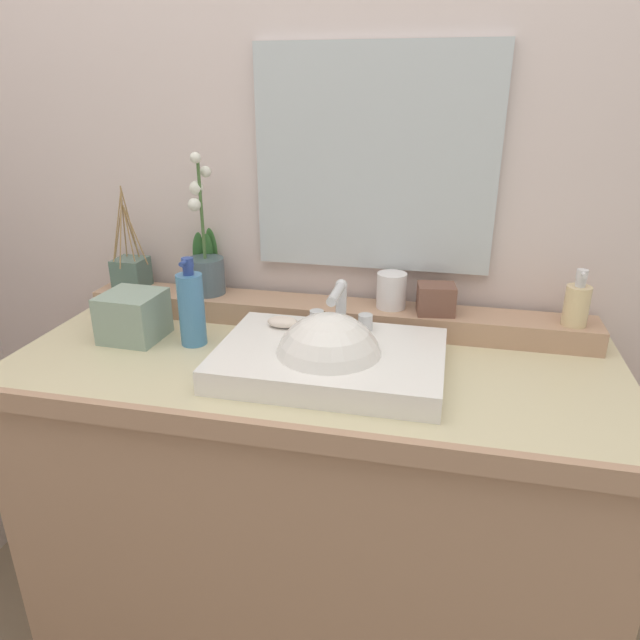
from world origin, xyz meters
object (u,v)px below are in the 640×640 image
object	(u,v)px
potted_plant	(205,263)
soap_dispenser	(577,304)
trinket_box	(436,299)
tissue_box	(133,316)
tumbler_cup	(391,290)
sink_basin	(329,363)
reed_diffuser	(131,272)
lotion_bottle	(191,308)
soap_bar	(283,322)

from	to	relation	value
potted_plant	soap_dispenser	xyz separation A→B (m)	(0.89, -0.02, -0.03)
potted_plant	trinket_box	world-z (taller)	potted_plant
tissue_box	tumbler_cup	bearing A→B (deg)	17.89
tumbler_cup	sink_basin	bearing A→B (deg)	-110.06
soap_dispenser	tissue_box	bearing A→B (deg)	-170.52
trinket_box	potted_plant	bearing A→B (deg)	170.09
sink_basin	potted_plant	size ratio (longest dim) A/B	1.31
reed_diffuser	lotion_bottle	distance (m)	0.32
soap_bar	tumbler_cup	world-z (taller)	tumbler_cup
soap_dispenser	tumbler_cup	world-z (taller)	soap_dispenser
soap_bar	soap_dispenser	size ratio (longest dim) A/B	0.54
soap_bar	lotion_bottle	bearing A→B (deg)	-174.08
trinket_box	lotion_bottle	bearing A→B (deg)	-170.46
soap_bar	soap_dispenser	bearing A→B (deg)	12.72
tumbler_cup	tissue_box	world-z (taller)	tumbler_cup
tumbler_cup	reed_diffuser	world-z (taller)	reed_diffuser
potted_plant	tissue_box	bearing A→B (deg)	-118.93
trinket_box	soap_bar	bearing A→B (deg)	-163.75
soap_bar	trinket_box	bearing A→B (deg)	24.30
soap_dispenser	trinket_box	bearing A→B (deg)	178.96
lotion_bottle	potted_plant	bearing A→B (deg)	103.02
trinket_box	lotion_bottle	world-z (taller)	lotion_bottle
tissue_box	trinket_box	bearing A→B (deg)	14.00
soap_bar	reed_diffuser	world-z (taller)	reed_diffuser
trinket_box	lotion_bottle	size ratio (longest dim) A/B	0.42
soap_dispenser	trinket_box	distance (m)	0.31
sink_basin	tumbler_cup	size ratio (longest dim) A/B	5.44
tumbler_cup	lotion_bottle	xyz separation A→B (m)	(-0.43, -0.19, -0.01)
reed_diffuser	tissue_box	size ratio (longest dim) A/B	2.05
reed_diffuser	tissue_box	world-z (taller)	reed_diffuser
soap_bar	trinket_box	world-z (taller)	trinket_box
soap_dispenser	trinket_box	world-z (taller)	soap_dispenser
sink_basin	potted_plant	xyz separation A→B (m)	(-0.38, 0.27, 0.11)
soap_bar	tissue_box	world-z (taller)	tissue_box
trinket_box	sink_basin	bearing A→B (deg)	-137.36
tumbler_cup	tissue_box	xyz separation A→B (m)	(-0.58, -0.19, -0.04)
sink_basin	soap_bar	world-z (taller)	sink_basin
potted_plant	trinket_box	size ratio (longest dim) A/B	4.13
sink_basin	trinket_box	distance (m)	0.33
potted_plant	tumbler_cup	distance (m)	0.48
reed_diffuser	trinket_box	world-z (taller)	reed_diffuser
tumbler_cup	reed_diffuser	xyz separation A→B (m)	(-0.69, -0.00, -0.00)
tumbler_cup	lotion_bottle	world-z (taller)	lotion_bottle
sink_basin	soap_bar	size ratio (longest dim) A/B	6.63
sink_basin	trinket_box	xyz separation A→B (m)	(0.20, 0.25, 0.07)
potted_plant	trinket_box	bearing A→B (deg)	-1.86
soap_bar	tissue_box	xyz separation A→B (m)	(-0.36, -0.02, -0.01)
soap_dispenser	potted_plant	bearing A→B (deg)	178.42
potted_plant	reed_diffuser	distance (m)	0.21
soap_dispenser	reed_diffuser	size ratio (longest dim) A/B	0.48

